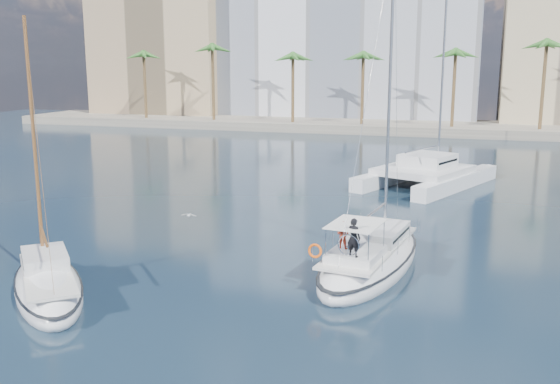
% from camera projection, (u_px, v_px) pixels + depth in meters
% --- Properties ---
extents(ground, '(160.00, 160.00, 0.00)m').
position_uv_depth(ground, '(287.00, 257.00, 31.18)').
color(ground, black).
rests_on(ground, ground).
extents(quay, '(120.00, 14.00, 1.20)m').
position_uv_depth(quay, '(410.00, 127.00, 88.11)').
color(quay, gray).
rests_on(quay, ground).
extents(building_modern, '(42.00, 16.00, 28.00)m').
position_uv_depth(building_modern, '(345.00, 34.00, 100.06)').
color(building_modern, silver).
rests_on(building_modern, ground).
extents(building_tan_left, '(22.00, 14.00, 22.00)m').
position_uv_depth(building_tan_left, '(166.00, 54.00, 105.61)').
color(building_tan_left, tan).
rests_on(building_tan_left, ground).
extents(palm_left, '(3.60, 3.60, 12.30)m').
position_uv_depth(palm_left, '(177.00, 57.00, 92.23)').
color(palm_left, brown).
rests_on(palm_left, ground).
extents(palm_centre, '(3.60, 3.60, 12.30)m').
position_uv_depth(palm_centre, '(410.00, 57.00, 82.39)').
color(palm_centre, brown).
rests_on(palm_centre, ground).
extents(main_sloop, '(4.93, 11.31, 16.25)m').
position_uv_depth(main_sloop, '(371.00, 259.00, 29.23)').
color(main_sloop, white).
rests_on(main_sloop, ground).
extents(small_sloop, '(7.60, 8.07, 12.13)m').
position_uv_depth(small_sloop, '(48.00, 286.00, 26.00)').
color(small_sloop, white).
rests_on(small_sloop, ground).
extents(catamaran, '(10.70, 14.13, 18.39)m').
position_uv_depth(catamaran, '(426.00, 171.00, 49.15)').
color(catamaran, white).
rests_on(catamaran, ground).
extents(seagull, '(0.93, 0.40, 0.17)m').
position_uv_depth(seagull, '(189.00, 215.00, 35.49)').
color(seagull, silver).
rests_on(seagull, ground).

